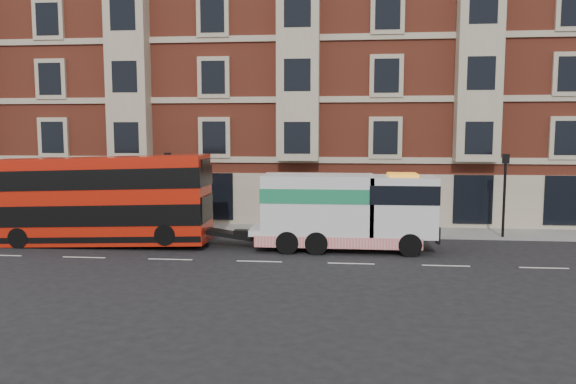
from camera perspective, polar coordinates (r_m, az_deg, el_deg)
The scene contains 8 objects.
ground at distance 24.77m, azimuth -2.94°, elevation -7.06°, with size 120.00×120.00×0.00m, color black.
sidewalk at distance 32.04m, azimuth -0.93°, elevation -3.87°, with size 90.00×3.00×0.15m, color slate.
victorian_terrace at distance 39.20m, azimuth 1.08°, elevation 12.63°, with size 45.00×12.00×20.40m.
lamp_post_west at distance 31.68m, azimuth -12.06°, elevation 0.63°, with size 0.35×0.15×4.35m.
lamp_post_east at distance 31.32m, azimuth 21.14°, elevation 0.28°, with size 0.35×0.15×4.35m.
double_decker_bus at distance 29.38m, azimuth -18.59°, elevation -0.67°, with size 10.86×2.49×4.40m.
tow_truck at distance 26.84m, azimuth 5.63°, elevation -1.87°, with size 8.70×2.57×3.62m.
pedestrian at distance 33.85m, azimuth -18.55°, elevation -2.20°, with size 0.56×0.37×1.54m, color #192A33.
Camera 1 is at (3.64, -23.83, 5.69)m, focal length 35.00 mm.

